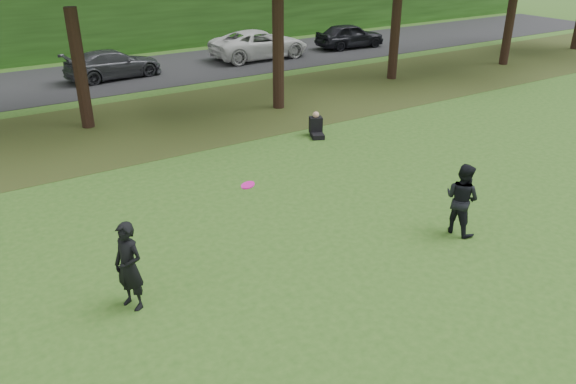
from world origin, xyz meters
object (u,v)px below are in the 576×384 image
object	(u,v)px
player_left	(129,266)
seated_person	(316,127)
player_right	(462,199)
frisbee	(248,185)

from	to	relation	value
player_left	seated_person	size ratio (longest dim) A/B	2.10
player_left	seated_person	world-z (taller)	player_left
player_left	player_right	distance (m)	7.43
frisbee	seated_person	world-z (taller)	frisbee
player_right	frisbee	world-z (taller)	frisbee
player_right	frisbee	bearing A→B (deg)	69.50
player_right	seated_person	world-z (taller)	player_right
player_left	frisbee	world-z (taller)	frisbee
frisbee	seated_person	distance (m)	8.74
seated_person	player_left	bearing A→B (deg)	-121.79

